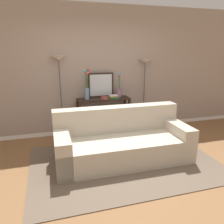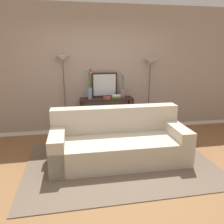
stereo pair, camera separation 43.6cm
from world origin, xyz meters
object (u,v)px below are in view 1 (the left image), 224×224
at_px(couch, 122,142).
at_px(floor_lamp_right, 145,74).
at_px(book_stack, 113,97).
at_px(floor_lamp_left, 60,74).
at_px(fruit_bowl, 105,98).
at_px(wall_mirror, 101,85).
at_px(book_row_under_console, 91,133).
at_px(console_table, 104,110).
at_px(vase_tall_flowers, 87,87).
at_px(vase_short_flowers, 119,90).

bearing_deg(couch, floor_lamp_right, 53.37).
relative_size(couch, book_stack, 10.18).
bearing_deg(couch, floor_lamp_left, 123.31).
bearing_deg(book_stack, fruit_bowl, -175.04).
relative_size(floor_lamp_left, book_stack, 7.80).
xyz_separation_m(floor_lamp_left, floor_lamp_right, (1.92, -0.00, -0.07)).
distance_m(floor_lamp_left, fruit_bowl, 1.06).
relative_size(wall_mirror, book_row_under_console, 1.60).
distance_m(couch, console_table, 1.28).
height_order(floor_lamp_right, vase_tall_flowers, floor_lamp_right).
bearing_deg(vase_tall_flowers, console_table, 2.51).
xyz_separation_m(fruit_bowl, book_row_under_console, (-0.31, 0.10, -0.81)).
height_order(couch, vase_short_flowers, vase_short_flowers).
xyz_separation_m(console_table, vase_short_flowers, (0.37, 0.04, 0.43)).
xyz_separation_m(couch, wall_mirror, (-0.02, 1.39, 0.80)).
distance_m(floor_lamp_right, wall_mirror, 1.06).
distance_m(floor_lamp_left, vase_tall_flowers, 0.62).
height_order(floor_lamp_right, book_stack, floor_lamp_right).
height_order(floor_lamp_right, wall_mirror, floor_lamp_right).
height_order(vase_tall_flowers, fruit_bowl, vase_tall_flowers).
xyz_separation_m(floor_lamp_right, book_row_under_console, (-1.32, -0.12, -1.25)).
xyz_separation_m(wall_mirror, book_row_under_console, (-0.29, -0.14, -1.05)).
height_order(wall_mirror, fruit_bowl, wall_mirror).
xyz_separation_m(floor_lamp_left, wall_mirror, (0.88, 0.02, -0.27)).
relative_size(vase_tall_flowers, book_stack, 2.88).
xyz_separation_m(couch, book_stack, (0.20, 1.17, 0.56)).
distance_m(couch, book_stack, 1.31).
height_order(floor_lamp_left, fruit_bowl, floor_lamp_left).
bearing_deg(book_row_under_console, couch, -76.37).
distance_m(floor_lamp_right, vase_tall_flowers, 1.41).
height_order(couch, fruit_bowl, fruit_bowl).
relative_size(vase_tall_flowers, book_row_under_console, 1.82).
bearing_deg(console_table, vase_tall_flowers, -177.49).
bearing_deg(vase_short_flowers, floor_lamp_left, 176.41).
bearing_deg(vase_tall_flowers, couch, -73.54).
bearing_deg(wall_mirror, floor_lamp_right, -1.35).
bearing_deg(floor_lamp_left, vase_short_flowers, -3.59).
relative_size(wall_mirror, vase_short_flowers, 1.00).
bearing_deg(fruit_bowl, vase_short_flowers, 21.00).
distance_m(wall_mirror, fruit_bowl, 0.34).
xyz_separation_m(couch, vase_short_flowers, (0.37, 1.29, 0.68)).
distance_m(console_table, floor_lamp_right, 1.27).
xyz_separation_m(vase_tall_flowers, book_stack, (0.57, -0.07, -0.23)).
distance_m(floor_lamp_right, book_stack, 0.95).
height_order(floor_lamp_right, book_row_under_console, floor_lamp_right).
distance_m(vase_tall_flowers, fruit_bowl, 0.44).
distance_m(floor_lamp_left, book_stack, 1.23).
height_order(console_table, fruit_bowl, fruit_bowl).
xyz_separation_m(floor_lamp_left, book_row_under_console, (0.60, -0.12, -1.32)).
xyz_separation_m(couch, book_row_under_console, (-0.30, 1.25, -0.25)).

